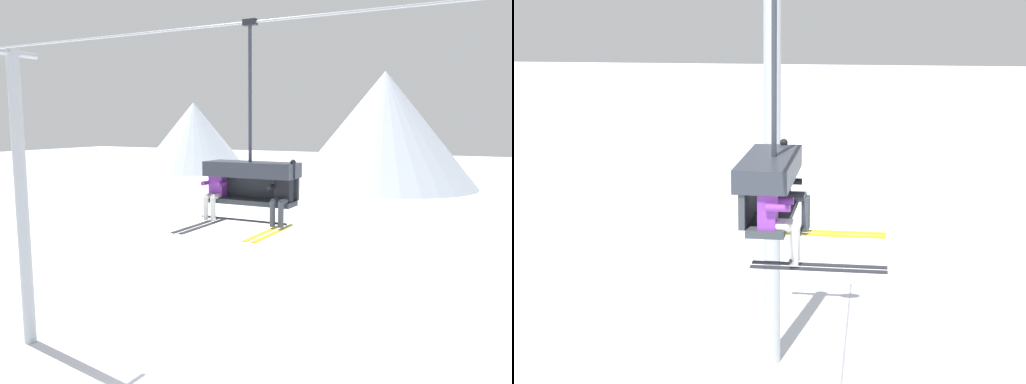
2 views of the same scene
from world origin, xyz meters
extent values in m
cylinder|color=#9EA3A8|center=(7.29, 0.00, 4.31)|extent=(0.36, 0.36, 8.61)
cube|color=#33383D|center=(1.37, -0.80, 4.95)|extent=(1.88, 0.48, 0.10)
cube|color=#33383D|center=(1.37, -0.52, 5.23)|extent=(1.88, 0.08, 0.45)
cube|color=#2D333D|center=(1.37, -0.74, 5.60)|extent=(1.92, 0.68, 0.30)
cylinder|color=black|center=(1.37, -1.12, 4.62)|extent=(1.88, 0.04, 0.04)
cylinder|color=#2D333D|center=(1.37, -0.80, 7.08)|extent=(0.07, 0.07, 2.66)
cube|color=purple|center=(0.62, -0.82, 5.26)|extent=(0.32, 0.22, 0.52)
sphere|color=#284C93|center=(0.62, -0.82, 5.62)|extent=(0.22, 0.22, 0.22)
ellipsoid|color=black|center=(0.62, -0.92, 5.62)|extent=(0.17, 0.04, 0.08)
cylinder|color=silver|center=(0.53, -0.99, 5.04)|extent=(0.11, 0.34, 0.11)
cylinder|color=silver|center=(0.71, -0.99, 5.04)|extent=(0.11, 0.34, 0.11)
cylinder|color=silver|center=(0.53, -1.16, 4.80)|extent=(0.11, 0.11, 0.48)
cylinder|color=silver|center=(0.71, -1.16, 4.80)|extent=(0.11, 0.11, 0.48)
cube|color=#232328|center=(0.53, -1.46, 4.51)|extent=(0.09, 1.70, 0.02)
cube|color=#232328|center=(0.71, -1.46, 4.51)|extent=(0.09, 1.70, 0.02)
cylinder|color=purple|center=(0.43, -0.97, 5.30)|extent=(0.09, 0.30, 0.09)
cylinder|color=purple|center=(0.81, -0.97, 5.30)|extent=(0.09, 0.30, 0.09)
cube|color=black|center=(2.13, -0.82, 5.26)|extent=(0.32, 0.22, 0.52)
sphere|color=silver|center=(2.13, -0.82, 5.62)|extent=(0.22, 0.22, 0.22)
ellipsoid|color=black|center=(2.13, -0.92, 5.62)|extent=(0.17, 0.04, 0.08)
cylinder|color=#3D424C|center=(2.04, -0.99, 5.04)|extent=(0.11, 0.34, 0.11)
cylinder|color=#3D424C|center=(2.21, -0.99, 5.04)|extent=(0.11, 0.34, 0.11)
cylinder|color=#3D424C|center=(2.04, -1.16, 4.80)|extent=(0.11, 0.11, 0.48)
cylinder|color=#3D424C|center=(2.21, -1.16, 4.80)|extent=(0.11, 0.11, 0.48)
cube|color=gold|center=(2.04, -1.46, 4.51)|extent=(0.09, 1.70, 0.02)
cube|color=gold|center=(2.21, -1.46, 4.51)|extent=(0.09, 1.70, 0.02)
cylinder|color=black|center=(1.94, -0.97, 5.30)|extent=(0.09, 0.30, 0.09)
cylinder|color=black|center=(2.31, -0.82, 5.61)|extent=(0.09, 0.09, 0.30)
sphere|color=black|center=(2.31, -0.82, 5.78)|extent=(0.11, 0.11, 0.11)
camera|label=1|loc=(5.99, -9.66, 6.52)|focal=35.00mm
camera|label=2|loc=(-8.63, -2.09, 7.66)|focal=55.00mm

